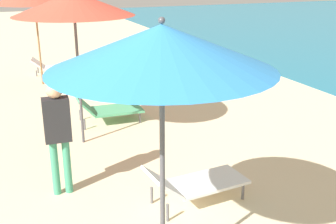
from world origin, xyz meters
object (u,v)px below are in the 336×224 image
Objects in this scene: umbrella_third at (162,48)px; lounger_third_shoreside at (195,182)px; umbrella_fourth at (74,4)px; lounger_farthest_inland at (87,80)px; person_walking_near at (58,128)px; lounger_farthest_shoreside at (54,66)px; lounger_fourth_shoreside at (107,108)px.

lounger_third_shoreside is at bearing 52.02° from umbrella_third.
umbrella_fourth reaches higher than umbrella_third.
lounger_third_shoreside reaches higher than lounger_farthest_inland.
person_walking_near is at bearing -110.28° from umbrella_fourth.
umbrella_third is at bearing -89.43° from umbrella_fourth.
lounger_farthest_shoreside is 0.97× the size of lounger_farthest_inland.
lounger_farthest_inland is at bearing 87.26° from lounger_third_shoreside.
umbrella_third is 1.63× the size of person_walking_near.
lounger_fourth_shoreside is at bearing 52.00° from umbrella_fourth.
umbrella_third is 1.83× the size of lounger_farthest_shoreside.
lounger_farthest_inland is (-0.20, 6.21, -0.03)m from lounger_third_shoreside.
lounger_third_shoreside is 2.04m from person_walking_near.
umbrella_fourth is 1.89× the size of lounger_farthest_shoreside.
umbrella_fourth is at bearing 105.86° from lounger_third_shoreside.
lounger_third_shoreside is 0.89× the size of person_walking_near.
umbrella_third reaches higher than lounger_third_shoreside.
lounger_fourth_shoreside is at bearing 82.19° from umbrella_third.
person_walking_near is (-1.46, -5.25, 0.73)m from lounger_farthest_inland.
umbrella_third is 2.71m from person_walking_near.
person_walking_near is at bearing -102.04° from lounger_farthest_inland.
umbrella_fourth reaches higher than lounger_farthest_inland.
person_walking_near is at bearing -85.77° from lounger_farthest_shoreside.
umbrella_fourth is at bearing -81.45° from lounger_farthest_shoreside.
umbrella_fourth is 6.16m from lounger_farthest_shoreside.
lounger_third_shoreside is at bearing -73.77° from lounger_farthest_shoreside.
lounger_fourth_shoreside reaches higher than lounger_third_shoreside.
umbrella_third is at bearing -80.15° from lounger_farthest_shoreside.
person_walking_near is (-1.35, -2.65, 0.71)m from lounger_fourth_shoreside.
umbrella_fourth is at bearing 90.57° from umbrella_third.
lounger_fourth_shoreside is 4.83m from lounger_farthest_shoreside.
umbrella_fourth is (-1.01, 2.71, 2.22)m from lounger_third_shoreside.
lounger_farthest_shoreside is at bearing 107.42° from lounger_farthest_inland.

